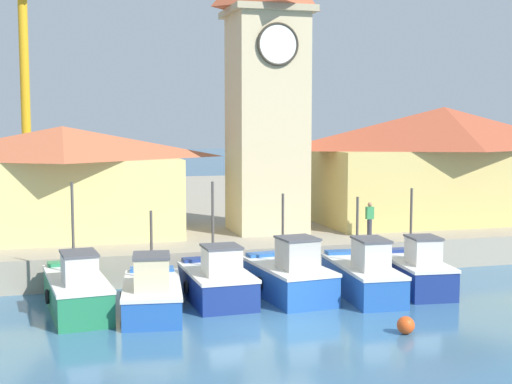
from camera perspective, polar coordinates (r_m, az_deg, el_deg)
name	(u,v)px	position (r m, az deg, el deg)	size (l,w,h in m)	color
ground_plane	(293,328)	(23.21, 2.98, -10.85)	(300.00, 300.00, 0.00)	#386689
quay_wharf	(166,209)	(48.94, -7.20, -1.36)	(120.00, 40.00, 1.32)	#9E937F
fishing_boat_far_left	(77,290)	(25.62, -14.14, -7.62)	(2.33, 5.26, 4.48)	#237A4C
fishing_boat_left_outer	(152,293)	(25.01, -8.33, -7.98)	(2.57, 4.91, 3.49)	#2356A8
fishing_boat_left_inner	(217,281)	(26.42, -3.15, -7.13)	(2.31, 4.33, 4.38)	navy
fishing_boat_mid_left	(289,276)	(26.94, 2.68, -6.74)	(2.58, 4.66, 3.87)	#2356A8
fishing_boat_center	(363,275)	(27.48, 8.55, -6.61)	(2.12, 5.19, 3.70)	#2356A8
fishing_boat_mid_right	(416,271)	(28.59, 12.66, -6.21)	(2.20, 4.39, 3.98)	navy
clock_tower	(267,80)	(34.23, 0.88, 8.97)	(3.83, 3.83, 15.32)	beige
warehouse_left	(64,180)	(34.10, -15.15, 0.94)	(10.73, 6.63, 5.06)	#E5D17A
warehouse_right	(443,164)	(38.49, 14.74, 2.22)	(13.29, 5.50, 6.03)	tan
port_crane_near	(25,104)	(45.81, -18.03, 6.72)	(4.30, 7.31, 16.59)	#976E11
mooring_buoy	(406,325)	(23.01, 11.89, -10.39)	(0.56, 0.56, 0.56)	#E54C19
dock_worker_near_tower	(370,219)	(32.89, 9.08, -2.15)	(0.34, 0.22, 1.62)	#33333D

